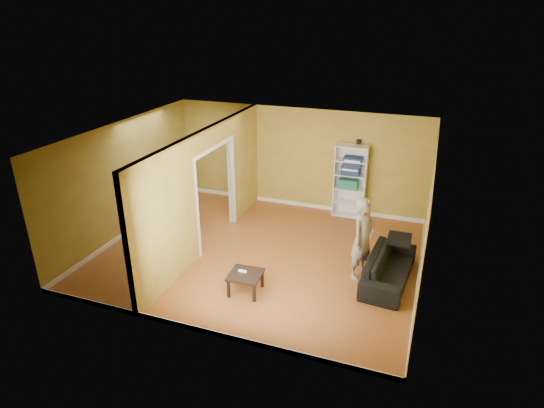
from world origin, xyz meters
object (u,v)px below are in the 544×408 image
at_px(sofa, 389,264).
at_px(coffee_table, 245,276).
at_px(chair_far, 183,195).
at_px(bookshelf, 351,181).
at_px(chair_left, 149,201).
at_px(person, 363,231).
at_px(chair_near, 162,215).
at_px(dining_table, 172,200).

relative_size(sofa, coffee_table, 3.28).
bearing_deg(chair_far, coffee_table, 133.42).
bearing_deg(sofa, bookshelf, 30.22).
bearing_deg(chair_far, chair_left, 34.96).
height_order(person, chair_far, person).
bearing_deg(bookshelf, person, -74.46).
bearing_deg(chair_far, chair_near, 91.23).
height_order(dining_table, chair_far, chair_far).
bearing_deg(dining_table, bookshelf, 25.79).
relative_size(bookshelf, dining_table, 1.70).
bearing_deg(sofa, chair_left, 86.11).
bearing_deg(person, chair_near, 108.42).
bearing_deg(bookshelf, chair_left, -158.22).
xyz_separation_m(sofa, chair_far, (-5.28, 1.40, 0.15)).
relative_size(person, chair_far, 1.89).
relative_size(coffee_table, chair_far, 0.57).
xyz_separation_m(chair_left, chair_far, (0.66, 0.52, 0.05)).
height_order(sofa, chair_far, chair_far).
bearing_deg(chair_near, person, 1.05).
height_order(chair_left, chair_near, chair_left).
xyz_separation_m(coffee_table, chair_far, (-2.85, 2.70, 0.18)).
bearing_deg(chair_far, person, 159.97).
relative_size(coffee_table, dining_table, 0.54).
distance_m(sofa, dining_table, 5.32).
distance_m(sofa, chair_left, 6.00).
bearing_deg(chair_near, bookshelf, 37.25).
relative_size(person, chair_near, 2.13).
distance_m(bookshelf, dining_table, 4.38).
xyz_separation_m(chair_left, chair_near, (0.75, -0.60, -0.01)).
xyz_separation_m(sofa, person, (-0.54, -0.04, 0.61)).
bearing_deg(chair_left, coffee_table, 54.85).
bearing_deg(chair_near, dining_table, 100.98).
xyz_separation_m(sofa, coffee_table, (-2.42, -1.30, -0.03)).
bearing_deg(chair_near, chair_far, 99.39).
bearing_deg(coffee_table, person, 33.91).
relative_size(bookshelf, chair_left, 1.98).
distance_m(dining_table, chair_near, 0.56).
distance_m(coffee_table, chair_left, 4.14).
bearing_deg(coffee_table, dining_table, 142.96).
height_order(bookshelf, chair_left, bookshelf).
height_order(coffee_table, chair_far, chair_far).
bearing_deg(dining_table, chair_left, 175.49).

